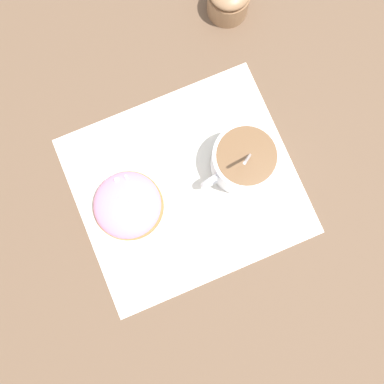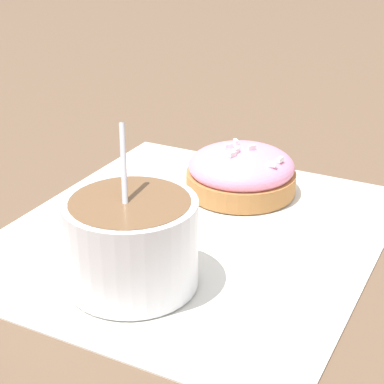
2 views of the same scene
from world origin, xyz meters
TOP-DOWN VIEW (x-y plane):
  - ground_plane at (0.00, 0.00)m, footprint 3.00×3.00m
  - paper_napkin at (0.00, 0.00)m, footprint 0.34×0.30m
  - coffee_cup at (-0.09, 0.00)m, footprint 0.12×0.09m
  - frosted_pastry at (0.09, -0.00)m, footprint 0.10×0.10m

SIDE VIEW (x-z plane):
  - ground_plane at x=0.00m, z-range 0.00..0.00m
  - paper_napkin at x=0.00m, z-range 0.00..0.00m
  - frosted_pastry at x=0.09m, z-range 0.00..0.05m
  - coffee_cup at x=-0.09m, z-range -0.02..0.10m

